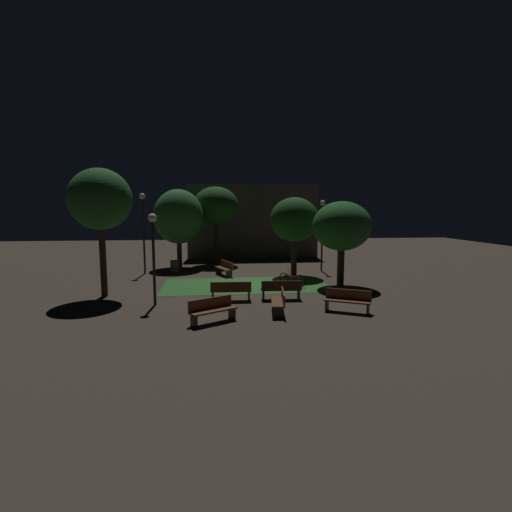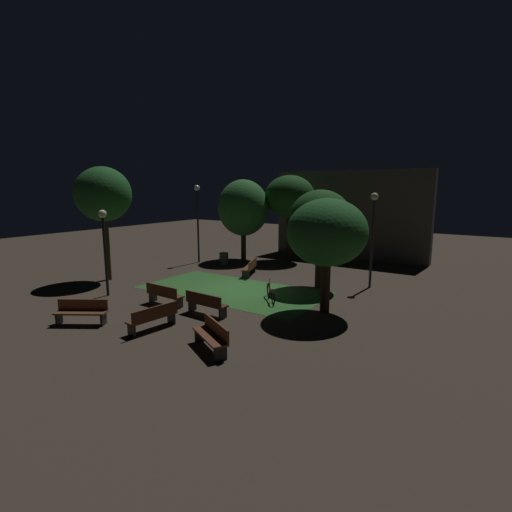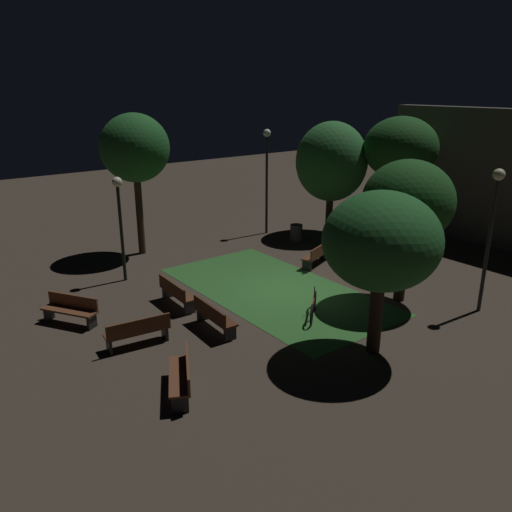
{
  "view_description": "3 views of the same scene",
  "coord_description": "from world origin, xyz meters",
  "px_view_note": "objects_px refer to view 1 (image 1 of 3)",
  "views": [
    {
      "loc": [
        -1.86,
        -20.55,
        4.11
      ],
      "look_at": [
        0.39,
        -0.08,
        1.54
      ],
      "focal_mm": 27.15,
      "sensor_mm": 36.0,
      "label": 1
    },
    {
      "loc": [
        10.41,
        -14.36,
        4.82
      ],
      "look_at": [
        0.63,
        0.55,
        1.62
      ],
      "focal_mm": 26.7,
      "sensor_mm": 36.0,
      "label": 2
    },
    {
      "loc": [
        12.79,
        -11.07,
        6.95
      ],
      "look_at": [
        -0.77,
        -0.69,
        1.22
      ],
      "focal_mm": 35.94,
      "sensor_mm": 36.0,
      "label": 3
    }
  ],
  "objects_px": {
    "tree_near_wall": "(294,220)",
    "tree_tall_center": "(100,200)",
    "lamp_post_plaza_west": "(322,223)",
    "trash_bin": "(175,266)",
    "bench_front_left": "(281,289)",
    "bench_corner": "(348,300)",
    "bicycle": "(292,279)",
    "tree_right_canopy": "(216,206)",
    "tree_back_left": "(342,227)",
    "tree_back_right": "(179,217)",
    "lamp_post_plaza_east": "(153,242)",
    "lamp_post_near_wall": "(143,220)",
    "bench_back_row": "(225,268)",
    "bench_lawn_edge": "(231,290)",
    "bench_by_lamp": "(280,301)",
    "bench_front_right": "(212,309)"
  },
  "relations": [
    {
      "from": "bench_by_lamp",
      "to": "tree_right_canopy",
      "type": "bearing_deg",
      "value": 99.51
    },
    {
      "from": "bench_corner",
      "to": "lamp_post_near_wall",
      "type": "bearing_deg",
      "value": 133.33
    },
    {
      "from": "lamp_post_plaza_east",
      "to": "lamp_post_near_wall",
      "type": "xyz_separation_m",
      "value": [
        -1.81,
        8.18,
        0.66
      ]
    },
    {
      "from": "bench_back_row",
      "to": "lamp_post_near_wall",
      "type": "relative_size",
      "value": 0.37
    },
    {
      "from": "bench_lawn_edge",
      "to": "lamp_post_plaza_east",
      "type": "height_order",
      "value": "lamp_post_plaza_east"
    },
    {
      "from": "tree_tall_center",
      "to": "lamp_post_plaza_west",
      "type": "bearing_deg",
      "value": 26.46
    },
    {
      "from": "bench_front_left",
      "to": "trash_bin",
      "type": "xyz_separation_m",
      "value": [
        -5.49,
        8.16,
        -0.11
      ]
    },
    {
      "from": "bench_lawn_edge",
      "to": "bench_corner",
      "type": "xyz_separation_m",
      "value": [
        4.52,
        -2.33,
        0.0
      ]
    },
    {
      "from": "bench_front_left",
      "to": "lamp_post_plaza_west",
      "type": "height_order",
      "value": "lamp_post_plaza_west"
    },
    {
      "from": "lamp_post_plaza_west",
      "to": "bicycle",
      "type": "xyz_separation_m",
      "value": [
        -2.9,
        -4.6,
        -2.77
      ]
    },
    {
      "from": "bicycle",
      "to": "tree_right_canopy",
      "type": "bearing_deg",
      "value": 113.83
    },
    {
      "from": "bench_corner",
      "to": "tree_back_right",
      "type": "relative_size",
      "value": 0.34
    },
    {
      "from": "bench_by_lamp",
      "to": "lamp_post_plaza_west",
      "type": "relative_size",
      "value": 0.4
    },
    {
      "from": "bench_by_lamp",
      "to": "lamp_post_plaza_east",
      "type": "height_order",
      "value": "lamp_post_plaza_east"
    },
    {
      "from": "tree_right_canopy",
      "to": "trash_bin",
      "type": "height_order",
      "value": "tree_right_canopy"
    },
    {
      "from": "bench_lawn_edge",
      "to": "bench_corner",
      "type": "distance_m",
      "value": 5.08
    },
    {
      "from": "bench_front_left",
      "to": "bench_back_row",
      "type": "relative_size",
      "value": 0.98
    },
    {
      "from": "tree_right_canopy",
      "to": "lamp_post_plaza_east",
      "type": "height_order",
      "value": "tree_right_canopy"
    },
    {
      "from": "lamp_post_near_wall",
      "to": "tree_back_left",
      "type": "bearing_deg",
      "value": -24.52
    },
    {
      "from": "tree_right_canopy",
      "to": "bench_front_right",
      "type": "bearing_deg",
      "value": -91.03
    },
    {
      "from": "bench_front_left",
      "to": "bench_back_row",
      "type": "xyz_separation_m",
      "value": [
        -2.33,
        6.48,
        0.0
      ]
    },
    {
      "from": "bench_back_row",
      "to": "bench_by_lamp",
      "type": "bearing_deg",
      "value": -77.76
    },
    {
      "from": "bench_front_left",
      "to": "lamp_post_near_wall",
      "type": "bearing_deg",
      "value": 133.09
    },
    {
      "from": "tree_back_left",
      "to": "tree_tall_center",
      "type": "relative_size",
      "value": 0.76
    },
    {
      "from": "bench_front_left",
      "to": "lamp_post_near_wall",
      "type": "distance_m",
      "value": 11.08
    },
    {
      "from": "tree_back_right",
      "to": "lamp_post_plaza_west",
      "type": "relative_size",
      "value": 1.17
    },
    {
      "from": "bench_corner",
      "to": "lamp_post_plaza_east",
      "type": "distance_m",
      "value": 8.31
    },
    {
      "from": "tree_tall_center",
      "to": "lamp_post_plaza_west",
      "type": "xyz_separation_m",
      "value": [
        12.1,
        6.03,
        -1.35
      ]
    },
    {
      "from": "tree_near_wall",
      "to": "tree_tall_center",
      "type": "bearing_deg",
      "value": -154.86
    },
    {
      "from": "tree_near_wall",
      "to": "bicycle",
      "type": "height_order",
      "value": "tree_near_wall"
    },
    {
      "from": "bench_lawn_edge",
      "to": "tree_tall_center",
      "type": "xyz_separation_m",
      "value": [
        -5.83,
        1.57,
        3.98
      ]
    },
    {
      "from": "tree_back_left",
      "to": "lamp_post_plaza_west",
      "type": "relative_size",
      "value": 0.97
    },
    {
      "from": "bench_lawn_edge",
      "to": "tree_back_right",
      "type": "xyz_separation_m",
      "value": [
        -3.09,
        10.14,
        3.02
      ]
    },
    {
      "from": "bicycle",
      "to": "tree_back_left",
      "type": "bearing_deg",
      "value": -4.1
    },
    {
      "from": "tree_back_left",
      "to": "tree_back_right",
      "type": "distance_m",
      "value": 11.64
    },
    {
      "from": "trash_bin",
      "to": "bench_front_left",
      "type": "bearing_deg",
      "value": -56.03
    },
    {
      "from": "tree_near_wall",
      "to": "tree_back_left",
      "type": "bearing_deg",
      "value": -62.41
    },
    {
      "from": "bench_by_lamp",
      "to": "lamp_post_plaza_west",
      "type": "distance_m",
      "value": 11.07
    },
    {
      "from": "tree_back_left",
      "to": "tree_back_right",
      "type": "bearing_deg",
      "value": 140.94
    },
    {
      "from": "bench_front_left",
      "to": "tree_tall_center",
      "type": "height_order",
      "value": "tree_tall_center"
    },
    {
      "from": "bench_front_right",
      "to": "tree_back_left",
      "type": "height_order",
      "value": "tree_back_left"
    },
    {
      "from": "tree_back_right",
      "to": "bicycle",
      "type": "distance_m",
      "value": 10.14
    },
    {
      "from": "lamp_post_plaza_west",
      "to": "trash_bin",
      "type": "relative_size",
      "value": 6.12
    },
    {
      "from": "bench_lawn_edge",
      "to": "tree_right_canopy",
      "type": "height_order",
      "value": "tree_right_canopy"
    },
    {
      "from": "bench_lawn_edge",
      "to": "bench_by_lamp",
      "type": "relative_size",
      "value": 0.98
    },
    {
      "from": "tree_near_wall",
      "to": "lamp_post_plaza_east",
      "type": "distance_m",
      "value": 9.94
    },
    {
      "from": "tree_near_wall",
      "to": "tree_tall_center",
      "type": "distance_m",
      "value": 11.07
    },
    {
      "from": "bench_front_left",
      "to": "bench_corner",
      "type": "distance_m",
      "value": 3.25
    },
    {
      "from": "bench_corner",
      "to": "tree_tall_center",
      "type": "xyz_separation_m",
      "value": [
        -10.35,
        3.9,
        3.98
      ]
    },
    {
      "from": "bench_lawn_edge",
      "to": "bench_back_row",
      "type": "distance_m",
      "value": 6.48
    }
  ]
}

